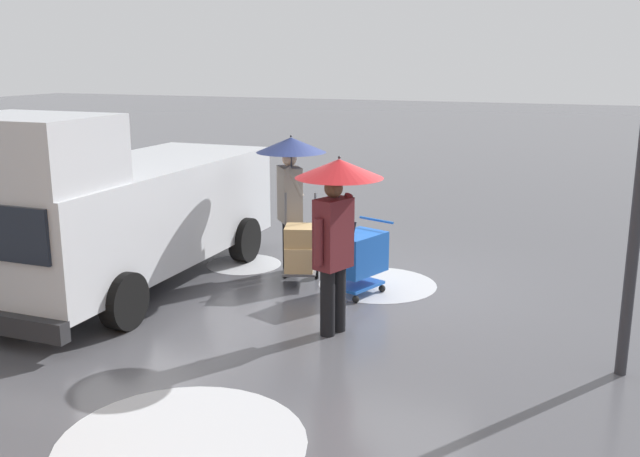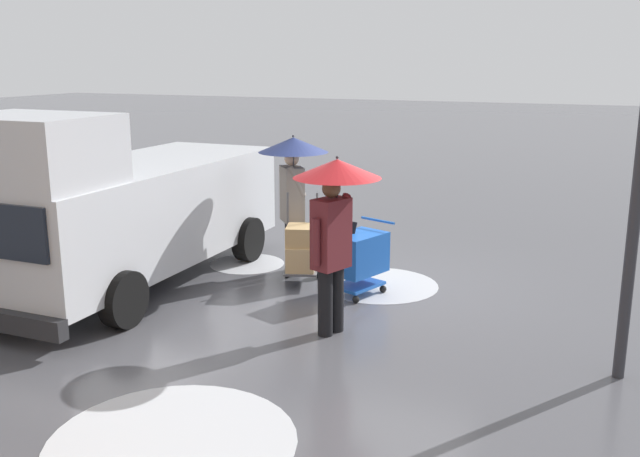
{
  "view_description": "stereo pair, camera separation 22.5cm",
  "coord_description": "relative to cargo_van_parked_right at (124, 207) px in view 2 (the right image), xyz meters",
  "views": [
    {
      "loc": [
        -2.69,
        9.43,
        3.25
      ],
      "look_at": [
        0.63,
        0.92,
        1.05
      ],
      "focal_mm": 39.89,
      "sensor_mm": 36.0,
      "label": 1
    },
    {
      "loc": [
        -2.89,
        9.35,
        3.25
      ],
      "look_at": [
        0.63,
        0.92,
        1.05
      ],
      "focal_mm": 39.89,
      "sensor_mm": 36.0,
      "label": 2
    }
  ],
  "objects": [
    {
      "name": "pedestrian_black_side",
      "position": [
        -1.98,
        -1.48,
        0.41
      ],
      "size": [
        1.04,
        1.04,
        2.15
      ],
      "color": "black",
      "rests_on": "ground"
    },
    {
      "name": "hand_dolly_boxes",
      "position": [
        -2.29,
        -1.08,
        -0.66
      ],
      "size": [
        0.71,
        0.83,
        1.32
      ],
      "color": "#515156",
      "rests_on": "ground"
    },
    {
      "name": "slush_patch_under_van",
      "position": [
        1.2,
        0.92,
        -1.18
      ],
      "size": [
        2.08,
        2.08,
        0.01
      ],
      "primitive_type": "cylinder",
      "color": "#999BA0",
      "rests_on": "ground"
    },
    {
      "name": "slush_patch_mid_street",
      "position": [
        -3.07,
        3.42,
        -1.18
      ],
      "size": [
        2.19,
        2.19,
        0.01
      ],
      "primitive_type": "cylinder",
      "color": "silver",
      "rests_on": "ground"
    },
    {
      "name": "ground_plane",
      "position": [
        -3.51,
        -1.29,
        -1.18
      ],
      "size": [
        90.0,
        90.0,
        0.0
      ],
      "primitive_type": "plane",
      "color": "#4C4C51"
    },
    {
      "name": "slush_patch_far_side",
      "position": [
        -1.05,
        -1.68,
        -1.18
      ],
      "size": [
        1.2,
        1.2,
        0.01
      ],
      "primitive_type": "cylinder",
      "color": "silver",
      "rests_on": "ground"
    },
    {
      "name": "shopping_cart_vendor",
      "position": [
        -3.23,
        -0.93,
        -0.61
      ],
      "size": [
        0.79,
        0.95,
        1.04
      ],
      "color": "#1951B2",
      "rests_on": "ground"
    },
    {
      "name": "slush_patch_near_cluster",
      "position": [
        -3.37,
        -1.45,
        -1.18
      ],
      "size": [
        1.74,
        1.74,
        0.01
      ],
      "primitive_type": "cylinder",
      "color": "#ADAFB5",
      "rests_on": "ground"
    },
    {
      "name": "cargo_van_parked_right",
      "position": [
        0.0,
        0.0,
        0.0
      ],
      "size": [
        2.2,
        5.34,
        2.6
      ],
      "color": "#B7BABF",
      "rests_on": "ground"
    },
    {
      "name": "pedestrian_pink_side",
      "position": [
        -3.43,
        0.5,
        0.41
      ],
      "size": [
        1.04,
        1.04,
        2.15
      ],
      "color": "black",
      "rests_on": "ground"
    }
  ]
}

